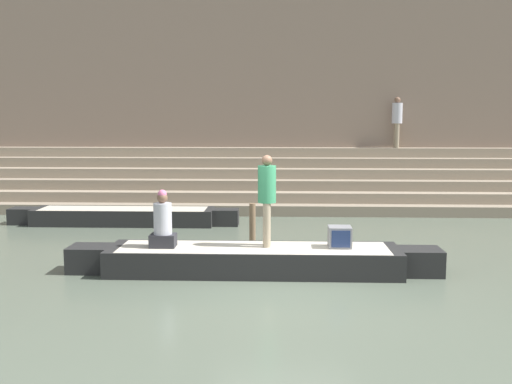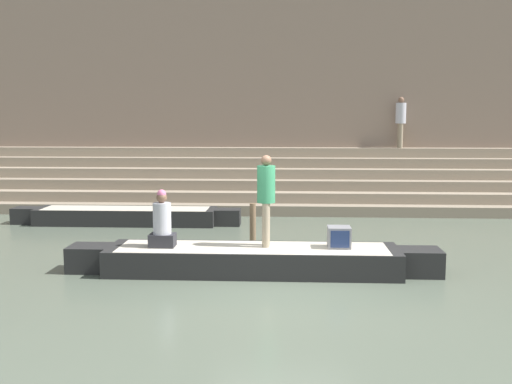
{
  "view_description": "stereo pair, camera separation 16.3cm",
  "coord_description": "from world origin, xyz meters",
  "px_view_note": "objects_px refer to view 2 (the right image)",
  "views": [
    {
      "loc": [
        -0.11,
        -10.06,
        2.93
      ],
      "look_at": [
        -0.59,
        2.18,
        1.39
      ],
      "focal_mm": 42.0,
      "sensor_mm": 36.0,
      "label": 1
    },
    {
      "loc": [
        0.05,
        -10.06,
        2.93
      ],
      "look_at": [
        -0.59,
        2.18,
        1.39
      ],
      "focal_mm": 42.0,
      "sensor_mm": 36.0,
      "label": 2
    }
  ],
  "objects_px": {
    "person_standing": "(266,194)",
    "tv_set": "(339,237)",
    "person_on_steps": "(401,119)",
    "moored_boat_shore": "(126,216)",
    "person_rowing": "(162,224)",
    "mooring_post": "(253,227)",
    "rowboat_main": "(253,259)"
  },
  "relations": [
    {
      "from": "moored_boat_shore",
      "to": "person_on_steps",
      "type": "xyz_separation_m",
      "value": [
        8.22,
        4.51,
        2.64
      ]
    },
    {
      "from": "tv_set",
      "to": "moored_boat_shore",
      "type": "xyz_separation_m",
      "value": [
        -5.4,
        4.91,
        -0.45
      ]
    },
    {
      "from": "person_rowing",
      "to": "person_on_steps",
      "type": "relative_size",
      "value": 0.64
    },
    {
      "from": "tv_set",
      "to": "person_standing",
      "type": "bearing_deg",
      "value": 176.64
    },
    {
      "from": "tv_set",
      "to": "person_rowing",
      "type": "bearing_deg",
      "value": -179.62
    },
    {
      "from": "tv_set",
      "to": "moored_boat_shore",
      "type": "relative_size",
      "value": 0.07
    },
    {
      "from": "rowboat_main",
      "to": "person_on_steps",
      "type": "bearing_deg",
      "value": 64.78
    },
    {
      "from": "person_standing",
      "to": "tv_set",
      "type": "distance_m",
      "value": 1.59
    },
    {
      "from": "rowboat_main",
      "to": "mooring_post",
      "type": "xyz_separation_m",
      "value": [
        -0.1,
        1.84,
        0.27
      ]
    },
    {
      "from": "rowboat_main",
      "to": "person_rowing",
      "type": "relative_size",
      "value": 6.44
    },
    {
      "from": "person_rowing",
      "to": "mooring_post",
      "type": "bearing_deg",
      "value": 65.33
    },
    {
      "from": "person_standing",
      "to": "mooring_post",
      "type": "height_order",
      "value": "person_standing"
    },
    {
      "from": "person_standing",
      "to": "person_on_steps",
      "type": "bearing_deg",
      "value": 75.6
    },
    {
      "from": "moored_boat_shore",
      "to": "person_on_steps",
      "type": "relative_size",
      "value": 3.68
    },
    {
      "from": "rowboat_main",
      "to": "moored_boat_shore",
      "type": "relative_size",
      "value": 1.11
    },
    {
      "from": "tv_set",
      "to": "mooring_post",
      "type": "xyz_separation_m",
      "value": [
        -1.73,
        1.77,
        -0.16
      ]
    },
    {
      "from": "moored_boat_shore",
      "to": "person_rowing",
      "type": "bearing_deg",
      "value": -64.63
    },
    {
      "from": "moored_boat_shore",
      "to": "person_standing",
      "type": "bearing_deg",
      "value": -47.44
    },
    {
      "from": "rowboat_main",
      "to": "tv_set",
      "type": "bearing_deg",
      "value": 2.36
    },
    {
      "from": "person_standing",
      "to": "person_on_steps",
      "type": "height_order",
      "value": "person_on_steps"
    },
    {
      "from": "person_rowing",
      "to": "moored_boat_shore",
      "type": "relative_size",
      "value": 0.17
    },
    {
      "from": "rowboat_main",
      "to": "person_rowing",
      "type": "height_order",
      "value": "person_rowing"
    },
    {
      "from": "tv_set",
      "to": "person_on_steps",
      "type": "xyz_separation_m",
      "value": [
        2.83,
        9.42,
        2.18
      ]
    },
    {
      "from": "person_rowing",
      "to": "tv_set",
      "type": "relative_size",
      "value": 2.55
    },
    {
      "from": "person_standing",
      "to": "moored_boat_shore",
      "type": "distance_m",
      "value": 6.43
    },
    {
      "from": "person_on_steps",
      "to": "person_standing",
      "type": "bearing_deg",
      "value": 127.78
    },
    {
      "from": "rowboat_main",
      "to": "person_standing",
      "type": "height_order",
      "value": "person_standing"
    },
    {
      "from": "person_standing",
      "to": "person_on_steps",
      "type": "relative_size",
      "value": 1.01
    },
    {
      "from": "person_standing",
      "to": "person_rowing",
      "type": "distance_m",
      "value": 2.04
    },
    {
      "from": "mooring_post",
      "to": "person_on_steps",
      "type": "distance_m",
      "value": 9.21
    },
    {
      "from": "moored_boat_shore",
      "to": "tv_set",
      "type": "bearing_deg",
      "value": -39.34
    },
    {
      "from": "person_standing",
      "to": "moored_boat_shore",
      "type": "relative_size",
      "value": 0.28
    }
  ]
}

